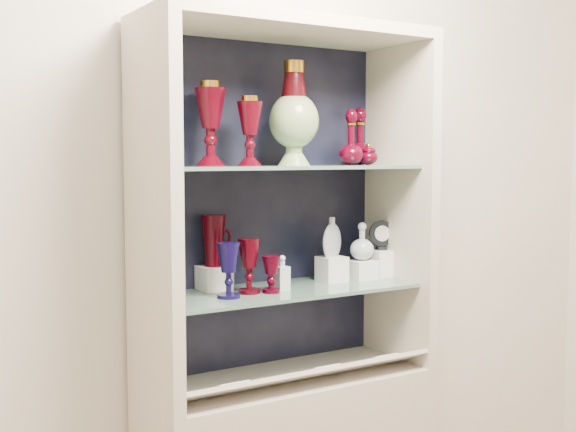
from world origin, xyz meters
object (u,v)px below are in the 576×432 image
cobalt_goblet (229,270)px  clear_square_bottle (282,273)px  ruby_pitcher (214,241)px  cameo_medallion (382,235)px  enamel_urn (294,113)px  ruby_goblet_tall (249,266)px  ruby_decanter_a (351,134)px  clear_round_decanter (362,242)px  flat_flask (332,236)px  lidded_bowl (368,154)px  ruby_goblet_small (271,274)px  pedestal_lamp_left (211,124)px  pedestal_lamp_right (250,131)px  ruby_decanter_b (360,134)px

cobalt_goblet → clear_square_bottle: (0.21, 0.02, -0.03)m
ruby_pitcher → cameo_medallion: size_ratio=1.51×
enamel_urn → clear_square_bottle: bearing=-152.5°
enamel_urn → ruby_goblet_tall: bearing=-173.2°
ruby_decanter_a → clear_round_decanter: bearing=19.3°
enamel_urn → clear_square_bottle: 0.54m
ruby_decanter_a → flat_flask: ruby_decanter_a is taller
enamel_urn → clear_round_decanter: 0.55m
lidded_bowl → ruby_goblet_tall: 0.62m
ruby_decanter_a → ruby_goblet_tall: (-0.41, -0.00, -0.44)m
clear_round_decanter → flat_flask: bearing=171.7°
ruby_goblet_small → ruby_pitcher: bearing=132.3°
pedestal_lamp_left → lidded_bowl: 0.61m
pedestal_lamp_left → cameo_medallion: pedestal_lamp_left is taller
pedestal_lamp_left → flat_flask: bearing=-2.9°
ruby_goblet_small → pedestal_lamp_right: bearing=142.2°
ruby_decanter_a → ruby_pitcher: ruby_decanter_a is taller
enamel_urn → cobalt_goblet: 0.58m
cobalt_goblet → flat_flask: (0.45, 0.08, 0.07)m
lidded_bowl → ruby_goblet_small: (-0.43, -0.04, -0.40)m
cameo_medallion → lidded_bowl: bearing=-146.1°
cobalt_goblet → ruby_goblet_small: size_ratio=1.45×
ruby_decanter_a → clear_square_bottle: bearing=-177.3°
enamel_urn → cameo_medallion: (0.39, 0.01, -0.44)m
ruby_pitcher → clear_round_decanter: bearing=-14.4°
flat_flask → pedestal_lamp_left: bearing=156.0°
lidded_bowl → clear_square_bottle: size_ratio=0.66×
pedestal_lamp_left → ruby_decanter_b: (0.62, 0.03, -0.02)m
pedestal_lamp_right → clear_round_decanter: size_ratio=1.70×
cobalt_goblet → ruby_goblet_tall: bearing=20.9°
lidded_bowl → clear_round_decanter: lidded_bowl is taller
cobalt_goblet → ruby_goblet_small: bearing=1.2°
pedestal_lamp_right → ruby_goblet_small: pedestal_lamp_right is taller
ruby_decanter_b → flat_flask: ruby_decanter_b is taller
lidded_bowl → ruby_goblet_tall: bearing=-179.0°
pedestal_lamp_right → ruby_decanter_a: size_ratio=1.02×
ruby_decanter_a → lidded_bowl: size_ratio=2.82×
ruby_decanter_b → cameo_medallion: 0.38m
pedestal_lamp_right → ruby_goblet_small: size_ratio=1.84×
cameo_medallion → ruby_pitcher: bearing=-170.2°
pedestal_lamp_right → flat_flask: (0.35, 0.03, -0.37)m
ruby_goblet_small → clear_round_decanter: clear_round_decanter is taller
pedestal_lamp_right → ruby_decanter_a: 0.40m
ruby_decanter_b → ruby_goblet_tall: ruby_decanter_b is taller
clear_round_decanter → cameo_medallion: 0.10m
pedestal_lamp_left → flat_flask: 0.61m
flat_flask → clear_round_decanter: bearing=-29.5°
enamel_urn → ruby_goblet_small: 0.55m
flat_flask → clear_round_decanter: (0.12, -0.02, -0.03)m
pedestal_lamp_left → enamel_urn: (0.29, -0.04, 0.04)m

